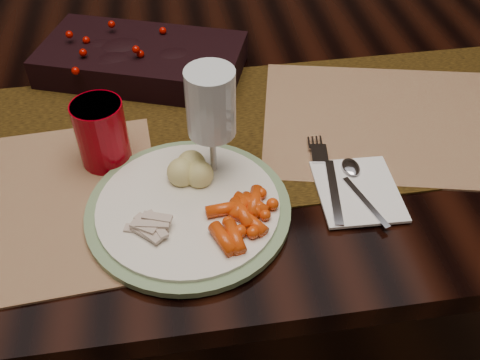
{
  "coord_description": "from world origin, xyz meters",
  "views": [
    {
      "loc": [
        -0.07,
        -0.83,
        1.32
      ],
      "look_at": [
        0.01,
        -0.3,
        0.8
      ],
      "focal_mm": 40.0,
      "sensor_mm": 36.0,
      "label": 1
    }
  ],
  "objects": [
    {
      "name": "centerpiece",
      "position": [
        -0.12,
        0.07,
        0.79
      ],
      "size": [
        0.41,
        0.31,
        0.07
      ],
      "primitive_type": null,
      "rotation": [
        0.0,
        0.0,
        -0.35
      ],
      "color": "black",
      "rests_on": "table_runner"
    },
    {
      "name": "mashed_potatoes",
      "position": [
        -0.05,
        -0.25,
        0.79
      ],
      "size": [
        0.09,
        0.08,
        0.04
      ],
      "primitive_type": null,
      "rotation": [
        0.0,
        0.0,
        -0.16
      ],
      "color": "#F2E08B",
      "rests_on": "dinner_plate"
    },
    {
      "name": "table_runner",
      "position": [
        0.05,
        -0.13,
        0.75
      ],
      "size": [
        1.84,
        0.4,
        0.0
      ],
      "primitive_type": "cube",
      "rotation": [
        0.0,
        0.0,
        0.01
      ],
      "color": "#4D300D",
      "rests_on": "dining_table"
    },
    {
      "name": "placemat_main",
      "position": [
        0.3,
        -0.15,
        0.75
      ],
      "size": [
        0.51,
        0.42,
        0.0
      ],
      "primitive_type": "cube",
      "rotation": [
        0.0,
        0.0,
        -0.22
      ],
      "color": "brown",
      "rests_on": "dining_table"
    },
    {
      "name": "wine_glass",
      "position": [
        -0.02,
        -0.24,
        0.85
      ],
      "size": [
        0.09,
        0.09,
        0.19
      ],
      "primitive_type": null,
      "rotation": [
        0.0,
        0.0,
        -0.32
      ],
      "color": "silver",
      "rests_on": "dining_table"
    },
    {
      "name": "fork",
      "position": [
        0.15,
        -0.28,
        0.76
      ],
      "size": [
        0.05,
        0.17,
        0.0
      ],
      "primitive_type": null,
      "rotation": [
        0.0,
        0.0,
        -0.16
      ],
      "color": "silver",
      "rests_on": "napkin"
    },
    {
      "name": "dining_table",
      "position": [
        0.0,
        0.0,
        0.38
      ],
      "size": [
        1.8,
        1.0,
        0.75
      ],
      "primitive_type": "cube",
      "color": "black",
      "rests_on": "floor"
    },
    {
      "name": "turkey_shreds",
      "position": [
        -0.11,
        -0.35,
        0.78
      ],
      "size": [
        0.09,
        0.08,
        0.02
      ],
      "primitive_type": null,
      "rotation": [
        0.0,
        0.0,
        -0.3
      ],
      "color": "#BA9D90",
      "rests_on": "dinner_plate"
    },
    {
      "name": "spoon",
      "position": [
        0.19,
        -0.31,
        0.76
      ],
      "size": [
        0.06,
        0.14,
        0.0
      ],
      "primitive_type": null,
      "rotation": [
        0.0,
        0.0,
        0.29
      ],
      "color": "#A7A5B7",
      "rests_on": "napkin"
    },
    {
      "name": "red_cup",
      "position": [
        -0.18,
        -0.17,
        0.81
      ],
      "size": [
        0.08,
        0.08,
        0.11
      ],
      "primitive_type": "cylinder",
      "rotation": [
        0.0,
        0.0,
        -0.06
      ],
      "color": "#89000C",
      "rests_on": "placemat_main"
    },
    {
      "name": "napkin",
      "position": [
        0.19,
        -0.3,
        0.76
      ],
      "size": [
        0.12,
        0.14,
        0.0
      ],
      "primitive_type": "cube",
      "rotation": [
        0.0,
        0.0,
        -0.04
      ],
      "color": "white",
      "rests_on": "placemat_main"
    },
    {
      "name": "floor",
      "position": [
        0.0,
        0.0,
        0.0
      ],
      "size": [
        5.0,
        5.0,
        0.0
      ],
      "primitive_type": "plane",
      "color": "black",
      "rests_on": "ground"
    },
    {
      "name": "dinner_plate",
      "position": [
        -0.06,
        -0.31,
        0.76
      ],
      "size": [
        0.3,
        0.3,
        0.02
      ],
      "primitive_type": "cylinder",
      "rotation": [
        0.0,
        0.0,
        0.03
      ],
      "color": "white",
      "rests_on": "placemat_main"
    },
    {
      "name": "baby_carrots",
      "position": [
        -0.01,
        -0.35,
        0.78
      ],
      "size": [
        0.13,
        0.12,
        0.02
      ],
      "primitive_type": null,
      "rotation": [
        0.0,
        0.0,
        -0.37
      ],
      "color": "#D23D0B",
      "rests_on": "dinner_plate"
    }
  ]
}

